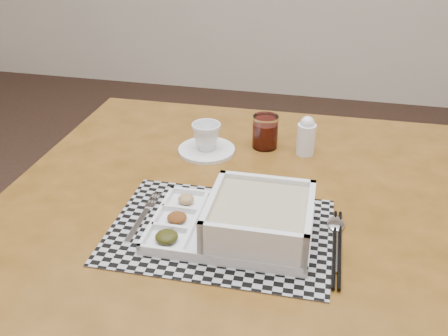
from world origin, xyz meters
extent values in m
plane|color=#2F2117|center=(0.00, 0.00, 0.00)|extent=(5.00, 5.00, 0.00)
cube|color=#4F320E|center=(0.40, -0.34, 0.79)|extent=(1.10, 1.10, 0.04)
cylinder|color=#4F320E|center=(-0.09, 0.13, 0.38)|extent=(0.05, 0.05, 0.76)
cylinder|color=#4F320E|center=(0.88, 0.15, 0.38)|extent=(0.05, 0.05, 0.76)
cube|color=#4F320E|center=(0.39, 0.12, 0.72)|extent=(0.93, 0.05, 0.09)
cube|color=#4F320E|center=(-0.06, -0.35, 0.72)|extent=(0.05, 0.93, 0.09)
cube|color=#9B9AA2|center=(0.39, -0.46, 0.81)|extent=(0.45, 0.33, 0.00)
cube|color=white|center=(0.41, -0.46, 0.82)|extent=(0.32, 0.23, 0.01)
cube|color=white|center=(0.41, -0.35, 0.83)|extent=(0.32, 0.01, 0.01)
cube|color=white|center=(0.41, -0.56, 0.83)|extent=(0.32, 0.01, 0.01)
cube|color=white|center=(0.26, -0.46, 0.83)|extent=(0.01, 0.22, 0.01)
cube|color=white|center=(0.57, -0.45, 0.83)|extent=(0.01, 0.22, 0.01)
cube|color=white|center=(0.34, -0.46, 0.83)|extent=(0.01, 0.20, 0.01)
cube|color=white|center=(0.29, -0.49, 0.83)|extent=(0.08, 0.01, 0.01)
cube|color=white|center=(0.29, -0.43, 0.83)|extent=(0.08, 0.01, 0.01)
ellipsoid|color=black|center=(0.30, -0.53, 0.83)|extent=(0.04, 0.04, 0.02)
ellipsoid|color=#47270B|center=(0.30, -0.46, 0.83)|extent=(0.04, 0.04, 0.02)
ellipsoid|color=olive|center=(0.30, -0.39, 0.83)|extent=(0.03, 0.03, 0.02)
cube|color=white|center=(0.47, -0.47, 0.83)|extent=(0.20, 0.20, 0.01)
cube|color=white|center=(0.47, -0.37, 0.86)|extent=(0.20, 0.02, 0.08)
cube|color=white|center=(0.47, -0.56, 0.86)|extent=(0.20, 0.02, 0.08)
cube|color=white|center=(0.38, -0.47, 0.86)|extent=(0.02, 0.20, 0.08)
cube|color=white|center=(0.56, -0.47, 0.86)|extent=(0.02, 0.20, 0.08)
cube|color=tan|center=(0.47, -0.47, 0.86)|extent=(0.18, 0.18, 0.07)
cube|color=silver|center=(0.22, -0.48, 0.81)|extent=(0.01, 0.12, 0.00)
cube|color=silver|center=(0.22, -0.41, 0.81)|extent=(0.02, 0.02, 0.00)
cube|color=silver|center=(0.21, -0.38, 0.81)|extent=(0.00, 0.04, 0.00)
cube|color=silver|center=(0.21, -0.38, 0.81)|extent=(0.00, 0.04, 0.00)
cube|color=silver|center=(0.22, -0.38, 0.81)|extent=(0.00, 0.04, 0.00)
cube|color=silver|center=(0.23, -0.38, 0.81)|extent=(0.00, 0.04, 0.00)
cube|color=silver|center=(0.62, -0.48, 0.81)|extent=(0.01, 0.12, 0.00)
ellipsoid|color=silver|center=(0.62, -0.39, 0.81)|extent=(0.04, 0.06, 0.01)
cylinder|color=black|center=(0.62, -0.46, 0.81)|extent=(0.01, 0.24, 0.01)
cylinder|color=black|center=(0.63, -0.46, 0.81)|extent=(0.01, 0.24, 0.01)
cylinder|color=white|center=(0.27, -0.12, 0.81)|extent=(0.15, 0.15, 0.01)
imported|color=white|center=(0.27, -0.12, 0.85)|extent=(0.10, 0.10, 0.07)
cylinder|color=white|center=(0.42, -0.06, 0.85)|extent=(0.07, 0.07, 0.09)
cylinder|color=#450A05|center=(0.42, -0.06, 0.84)|extent=(0.06, 0.06, 0.07)
cylinder|color=white|center=(0.52, -0.07, 0.85)|extent=(0.05, 0.05, 0.08)
sphere|color=white|center=(0.52, -0.07, 0.90)|extent=(0.04, 0.04, 0.04)
camera|label=1|loc=(0.58, -1.26, 1.41)|focal=40.00mm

